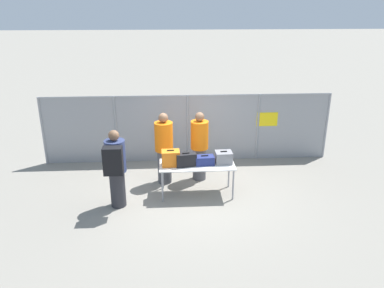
# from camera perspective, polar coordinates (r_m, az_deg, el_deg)

# --- Properties ---
(ground_plane) EXTENTS (120.00, 120.00, 0.00)m
(ground_plane) POSITION_cam_1_polar(r_m,az_deg,el_deg) (9.07, -0.01, -7.42)
(ground_plane) COLOR gray
(fence_section) EXTENTS (8.07, 0.07, 1.92)m
(fence_section) POSITION_cam_1_polar(r_m,az_deg,el_deg) (10.54, -0.58, 2.65)
(fence_section) COLOR gray
(fence_section) RESTS_ON ground_plane
(inspection_table) EXTENTS (1.74, 0.77, 0.78)m
(inspection_table) POSITION_cam_1_polar(r_m,az_deg,el_deg) (8.70, 0.76, -3.44)
(inspection_table) COLOR silver
(inspection_table) RESTS_ON ground_plane
(suitcase_orange) EXTENTS (0.42, 0.31, 0.38)m
(suitcase_orange) POSITION_cam_1_polar(r_m,az_deg,el_deg) (8.55, -3.26, -2.16)
(suitcase_orange) COLOR orange
(suitcase_orange) RESTS_ON inspection_table
(suitcase_black) EXTENTS (0.49, 0.29, 0.33)m
(suitcase_black) POSITION_cam_1_polar(r_m,az_deg,el_deg) (8.52, -0.92, -2.41)
(suitcase_black) COLOR black
(suitcase_black) RESTS_ON inspection_table
(suitcase_navy) EXTENTS (0.45, 0.29, 0.23)m
(suitcase_navy) POSITION_cam_1_polar(r_m,az_deg,el_deg) (8.63, 1.94, -2.49)
(suitcase_navy) COLOR navy
(suitcase_navy) RESTS_ON inspection_table
(suitcase_grey) EXTENTS (0.39, 0.33, 0.30)m
(suitcase_grey) POSITION_cam_1_polar(r_m,az_deg,el_deg) (8.72, 4.84, -2.04)
(suitcase_grey) COLOR slate
(suitcase_grey) RESTS_ON inspection_table
(traveler_hooded) EXTENTS (0.44, 0.68, 1.78)m
(traveler_hooded) POSITION_cam_1_polar(r_m,az_deg,el_deg) (8.21, -11.56, -3.40)
(traveler_hooded) COLOR #2D2D33
(traveler_hooded) RESTS_ON ground_plane
(security_worker_near) EXTENTS (0.44, 0.44, 1.78)m
(security_worker_near) POSITION_cam_1_polar(r_m,az_deg,el_deg) (9.40, 1.15, -0.22)
(security_worker_near) COLOR #4C4C51
(security_worker_near) RESTS_ON ground_plane
(security_worker_far) EXTENTS (0.45, 0.45, 1.82)m
(security_worker_far) POSITION_cam_1_polar(r_m,az_deg,el_deg) (9.24, -4.29, -0.53)
(security_worker_far) COLOR #4C4C51
(security_worker_far) RESTS_ON ground_plane
(utility_trailer) EXTENTS (4.41, 2.21, 0.62)m
(utility_trailer) POSITION_cam_1_polar(r_m,az_deg,el_deg) (13.42, 1.75, 3.76)
(utility_trailer) COLOR silver
(utility_trailer) RESTS_ON ground_plane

